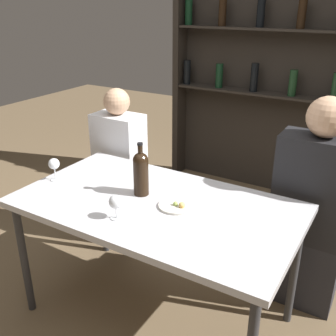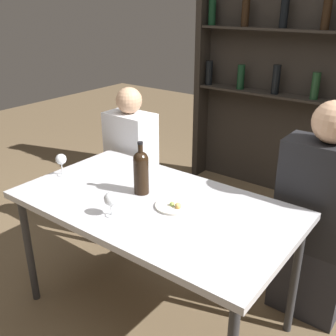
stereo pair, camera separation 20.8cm
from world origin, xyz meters
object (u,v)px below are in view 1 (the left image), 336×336
(wine_glass_0, at_px, (54,165))
(wine_glass_1, at_px, (116,203))
(food_plate_0, at_px, (177,205))
(seated_person_right, at_px, (312,214))
(wine_bottle, at_px, (141,172))
(seated_person_left, at_px, (120,172))

(wine_glass_0, height_order, wine_glass_1, wine_glass_0)
(food_plate_0, distance_m, seated_person_right, 0.81)
(food_plate_0, bearing_deg, wine_bottle, 173.64)
(wine_glass_1, height_order, seated_person_left, seated_person_left)
(wine_glass_0, distance_m, food_plate_0, 0.78)
(wine_bottle, xyz_separation_m, food_plate_0, (0.24, -0.03, -0.12))
(food_plate_0, bearing_deg, seated_person_left, 145.23)
(wine_glass_0, distance_m, seated_person_right, 1.50)
(wine_bottle, distance_m, seated_person_left, 0.84)
(food_plate_0, bearing_deg, seated_person_right, 44.52)
(seated_person_right, bearing_deg, wine_bottle, -146.68)
(wine_glass_0, bearing_deg, wine_glass_1, -16.05)
(wine_bottle, xyz_separation_m, seated_person_left, (-0.56, 0.53, -0.33))
(wine_bottle, distance_m, seated_person_right, 1.00)
(wine_bottle, height_order, food_plate_0, wine_bottle)
(seated_person_right, bearing_deg, wine_glass_1, -133.35)
(food_plate_0, bearing_deg, wine_glass_0, -173.91)
(wine_glass_0, relative_size, seated_person_left, 0.11)
(food_plate_0, bearing_deg, wine_glass_1, -128.00)
(wine_bottle, relative_size, wine_glass_0, 2.19)
(wine_glass_1, xyz_separation_m, seated_person_right, (0.76, 0.80, -0.23))
(wine_glass_0, bearing_deg, wine_bottle, 11.55)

